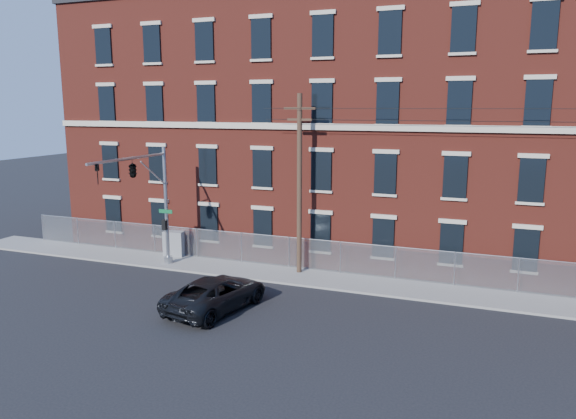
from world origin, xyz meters
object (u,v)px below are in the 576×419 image
(utility_pole_near, at_px, (299,181))
(pickup_truck, at_px, (216,293))
(traffic_signal_mast, at_px, (141,181))
(utility_cabinet, at_px, (174,244))

(utility_pole_near, xyz_separation_m, pickup_truck, (-1.75, -6.61, -4.55))
(traffic_signal_mast, distance_m, pickup_truck, 8.39)
(traffic_signal_mast, height_order, utility_pole_near, utility_pole_near)
(traffic_signal_mast, distance_m, utility_cabinet, 5.91)
(utility_pole_near, xyz_separation_m, utility_cabinet, (-8.55, 0.40, -4.43))
(utility_cabinet, bearing_deg, traffic_signal_mast, -91.12)
(pickup_truck, xyz_separation_m, utility_cabinet, (-6.79, 7.01, 0.12))
(traffic_signal_mast, xyz_separation_m, pickup_truck, (6.25, -3.19, -4.60))
(utility_pole_near, distance_m, utility_cabinet, 9.64)
(utility_pole_near, distance_m, pickup_truck, 8.22)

